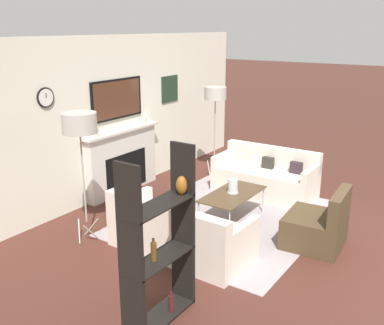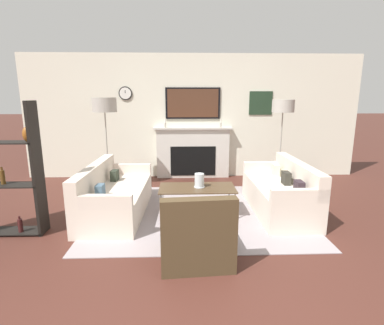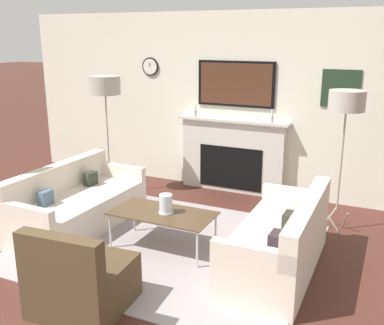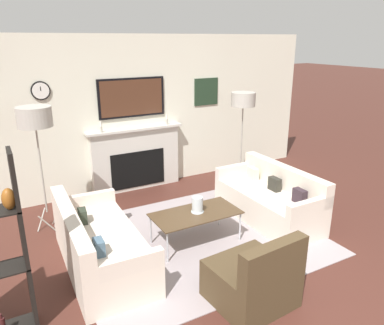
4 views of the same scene
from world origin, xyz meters
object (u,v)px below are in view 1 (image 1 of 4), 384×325
couch_left (179,234)px  floor_lamp_left (79,125)px  hurricane_candle (233,187)px  armchair (318,227)px  couch_right (266,178)px  coffee_table (233,195)px  shelf_unit (160,243)px  floor_lamp_right (215,95)px

couch_left → floor_lamp_left: floor_lamp_left is taller
hurricane_candle → armchair: bearing=-95.1°
couch_right → armchair: (-1.41, -1.42, -0.02)m
floor_lamp_left → coffee_table: bearing=-39.0°
couch_right → shelf_unit: bearing=-170.5°
coffee_table → floor_lamp_left: floor_lamp_left is taller
couch_right → floor_lamp_left: size_ratio=0.98×
hurricane_candle → coffee_table: bearing=-153.3°
couch_left → floor_lamp_left: (-0.38, 1.28, 1.35)m
coffee_table → shelf_unit: size_ratio=0.66×
couch_right → coffee_table: bearing=-176.9°
coffee_table → shelf_unit: shelf_unit is taller
coffee_table → floor_lamp_right: (1.71, 1.35, 1.18)m
armchair → shelf_unit: 2.58m
couch_left → couch_right: (2.62, -0.00, 0.02)m
floor_lamp_left → shelf_unit: size_ratio=1.02×
armchair → floor_lamp_right: 3.50m
couch_left → couch_right: bearing=-0.0°
coffee_table → shelf_unit: (-2.48, -0.57, 0.43)m
floor_lamp_left → armchair: bearing=-59.6°
armchair → shelf_unit: shelf_unit is taller
floor_lamp_left → shelf_unit: (-0.81, -1.92, -0.79)m
couch_right → floor_lamp_left: 3.52m
hurricane_candle → floor_lamp_left: size_ratio=0.12×
couch_left → floor_lamp_left: bearing=106.6°
couch_right → floor_lamp_right: floor_lamp_right is taller
couch_right → hurricane_candle: (-1.29, -0.06, 0.23)m
hurricane_candle → floor_lamp_right: (1.68, 1.34, 1.06)m
shelf_unit → couch_left: bearing=28.2°
couch_left → coffee_table: 1.30m
hurricane_candle → floor_lamp_right: bearing=38.5°
coffee_table → couch_left: bearing=176.7°
couch_right → shelf_unit: 3.90m
floor_lamp_left → hurricane_candle: bearing=-38.1°
shelf_unit → couch_right: bearing=9.5°
hurricane_candle → shelf_unit: bearing=-166.9°
armchair → floor_lamp_left: 3.41m
coffee_table → floor_lamp_left: size_ratio=0.65×
floor_lamp_right → shelf_unit: size_ratio=1.00×
hurricane_candle → shelf_unit: 2.60m
couch_right → armchair: size_ratio=2.12×
shelf_unit → floor_lamp_left: bearing=67.0°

